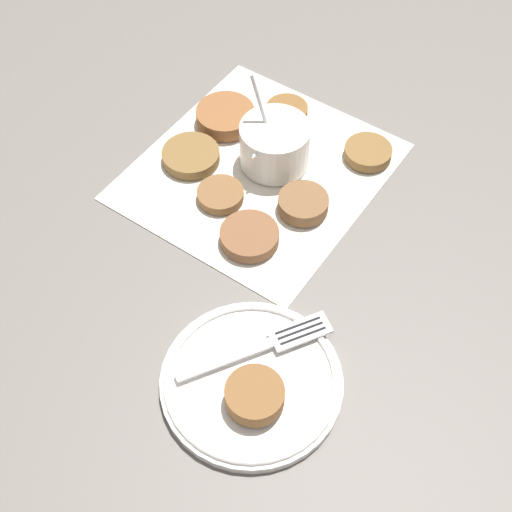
# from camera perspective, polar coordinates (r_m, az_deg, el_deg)

# --- Properties ---
(ground_plane) EXTENTS (4.00, 4.00, 0.00)m
(ground_plane) POSITION_cam_1_polar(r_m,az_deg,el_deg) (0.98, 0.25, 6.74)
(ground_plane) COLOR #605B56
(napkin) EXTENTS (0.34, 0.31, 0.00)m
(napkin) POSITION_cam_1_polar(r_m,az_deg,el_deg) (0.98, 0.29, 7.01)
(napkin) COLOR silver
(napkin) RESTS_ON ground_plane
(sauce_bowl) EXTENTS (0.10, 0.09, 0.13)m
(sauce_bowl) POSITION_cam_1_polar(r_m,az_deg,el_deg) (0.97, 1.48, 8.75)
(sauce_bowl) COLOR white
(sauce_bowl) RESTS_ON napkin
(fritter_0) EXTENTS (0.06, 0.06, 0.01)m
(fritter_0) POSITION_cam_1_polar(r_m,az_deg,el_deg) (0.94, -2.87, 4.93)
(fritter_0) COLOR brown
(fritter_0) RESTS_ON napkin
(fritter_1) EXTENTS (0.07, 0.07, 0.02)m
(fritter_1) POSITION_cam_1_polar(r_m,az_deg,el_deg) (0.89, -0.53, 1.59)
(fritter_1) COLOR brown
(fritter_1) RESTS_ON napkin
(fritter_2) EXTENTS (0.07, 0.07, 0.02)m
(fritter_2) POSITION_cam_1_polar(r_m,az_deg,el_deg) (0.93, 3.80, 4.20)
(fritter_2) COLOR brown
(fritter_2) RESTS_ON napkin
(fritter_3) EXTENTS (0.08, 0.08, 0.02)m
(fritter_3) POSITION_cam_1_polar(r_m,az_deg,el_deg) (1.04, -2.46, 11.10)
(fritter_3) COLOR brown
(fritter_3) RESTS_ON napkin
(fritter_4) EXTENTS (0.06, 0.06, 0.02)m
(fritter_4) POSITION_cam_1_polar(r_m,az_deg,el_deg) (1.04, 2.47, 11.39)
(fritter_4) COLOR brown
(fritter_4) RESTS_ON napkin
(fritter_5) EXTENTS (0.08, 0.08, 0.01)m
(fritter_5) POSITION_cam_1_polar(r_m,az_deg,el_deg) (0.99, -5.24, 8.00)
(fritter_5) COLOR brown
(fritter_5) RESTS_ON napkin
(fritter_6) EXTENTS (0.07, 0.07, 0.01)m
(fritter_6) POSITION_cam_1_polar(r_m,az_deg,el_deg) (1.00, 8.94, 8.19)
(fritter_6) COLOR brown
(fritter_6) RESTS_ON napkin
(serving_plate) EXTENTS (0.20, 0.20, 0.02)m
(serving_plate) POSITION_cam_1_polar(r_m,az_deg,el_deg) (0.79, -0.36, -9.97)
(serving_plate) COLOR white
(serving_plate) RESTS_ON ground_plane
(fritter_on_plate) EXTENTS (0.06, 0.06, 0.02)m
(fritter_on_plate) POSITION_cam_1_polar(r_m,az_deg,el_deg) (0.76, -0.11, -11.08)
(fritter_on_plate) COLOR brown
(fritter_on_plate) RESTS_ON serving_plate
(fork) EXTENTS (0.16, 0.12, 0.00)m
(fork) POSITION_cam_1_polar(r_m,az_deg,el_deg) (0.80, 1.20, -6.94)
(fork) COLOR silver
(fork) RESTS_ON serving_plate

